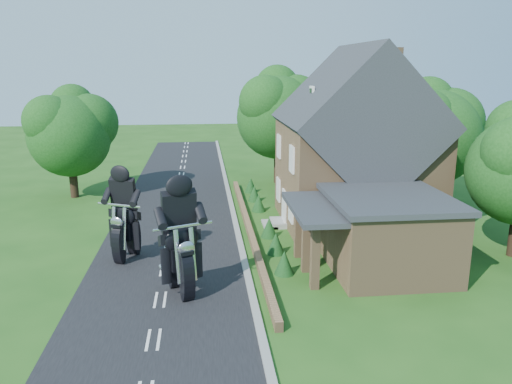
{
  "coord_description": "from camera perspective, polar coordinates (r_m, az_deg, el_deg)",
  "views": [
    {
      "loc": [
        1.79,
        -21.4,
        8.96
      ],
      "look_at": [
        4.47,
        2.98,
        2.8
      ],
      "focal_mm": 35.0,
      "sensor_mm": 36.0,
      "label": 1
    }
  ],
  "objects": [
    {
      "name": "shrub_d",
      "position": [
        31.73,
        0.29,
        -1.27
      ],
      "size": [
        0.9,
        0.9,
        1.1
      ],
      "primitive_type": "cone",
      "color": "#113714",
      "rests_on": "ground"
    },
    {
      "name": "garden_wall",
      "position": [
        27.93,
        -0.81,
        -4.18
      ],
      "size": [
        0.3,
        22.0,
        0.4
      ],
      "primitive_type": "cube",
      "color": "olive",
      "rests_on": "ground"
    },
    {
      "name": "shrub_a",
      "position": [
        22.34,
        3.25,
        -8.04
      ],
      "size": [
        0.9,
        0.9,
        1.1
      ],
      "primitive_type": "cone",
      "color": "#113714",
      "rests_on": "ground"
    },
    {
      "name": "shrub_c",
      "position": [
        26.98,
        1.51,
        -4.06
      ],
      "size": [
        0.9,
        0.9,
        1.1
      ],
      "primitive_type": "cone",
      "color": "#113714",
      "rests_on": "ground"
    },
    {
      "name": "shrub_f",
      "position": [
        36.55,
        -0.6,
        0.8
      ],
      "size": [
        0.9,
        0.9,
        1.1
      ],
      "primitive_type": "cone",
      "color": "#113714",
      "rests_on": "ground"
    },
    {
      "name": "tree_far_road",
      "position": [
        36.78,
        -19.99,
        6.83
      ],
      "size": [
        6.08,
        5.6,
        7.84
      ],
      "color": "black",
      "rests_on": "ground"
    },
    {
      "name": "road",
      "position": [
        23.26,
        -10.33,
        -8.77
      ],
      "size": [
        7.0,
        80.0,
        0.02
      ],
      "primitive_type": "cube",
      "color": "black",
      "rests_on": "ground"
    },
    {
      "name": "kerb",
      "position": [
        23.25,
        -1.23,
        -8.41
      ],
      "size": [
        0.3,
        80.0,
        0.12
      ],
      "primitive_type": "cube",
      "color": "gray",
      "rests_on": "ground"
    },
    {
      "name": "ground",
      "position": [
        23.27,
        -10.33,
        -8.79
      ],
      "size": [
        120.0,
        120.0,
        0.0
      ],
      "primitive_type": "plane",
      "color": "#1E4914",
      "rests_on": "ground"
    },
    {
      "name": "tree_house_right",
      "position": [
        33.7,
        20.08,
        6.83
      ],
      "size": [
        6.51,
        6.0,
        8.4
      ],
      "color": "black",
      "rests_on": "ground"
    },
    {
      "name": "house",
      "position": [
        29.11,
        11.23,
        4.71
      ],
      "size": [
        9.54,
        8.64,
        10.24
      ],
      "color": "olive",
      "rests_on": "ground"
    },
    {
      "name": "tree_behind_house",
      "position": [
        39.62,
        12.14,
        9.84
      ],
      "size": [
        7.81,
        7.2,
        10.08
      ],
      "color": "black",
      "rests_on": "ground"
    },
    {
      "name": "tree_behind_left",
      "position": [
        39.18,
        3.14,
        9.36
      ],
      "size": [
        6.94,
        6.4,
        9.16
      ],
      "color": "black",
      "rests_on": "ground"
    },
    {
      "name": "motorcycle_follow",
      "position": [
        24.66,
        -14.56,
        -5.96
      ],
      "size": [
        0.94,
        1.51,
        1.38
      ],
      "primitive_type": null,
      "rotation": [
        0.0,
        0.0,
        2.72
      ],
      "color": "black",
      "rests_on": "ground"
    },
    {
      "name": "shrub_e",
      "position": [
        34.14,
        -0.19,
        -0.16
      ],
      "size": [
        0.9,
        0.9,
        1.1
      ],
      "primitive_type": "cone",
      "color": "#113714",
      "rests_on": "ground"
    },
    {
      "name": "shrub_b",
      "position": [
        24.64,
        2.3,
        -5.86
      ],
      "size": [
        0.9,
        0.9,
        1.1
      ],
      "primitive_type": "cone",
      "color": "#113714",
      "rests_on": "ground"
    },
    {
      "name": "annex",
      "position": [
        23.26,
        14.42,
        -4.37
      ],
      "size": [
        7.05,
        5.94,
        3.44
      ],
      "color": "olive",
      "rests_on": "ground"
    },
    {
      "name": "motorcycle_lead",
      "position": [
        20.57,
        -8.53,
        -9.6
      ],
      "size": [
        0.96,
        1.64,
        1.49
      ],
      "primitive_type": null,
      "rotation": [
        0.0,
        0.0,
        3.51
      ],
      "color": "black",
      "rests_on": "ground"
    }
  ]
}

